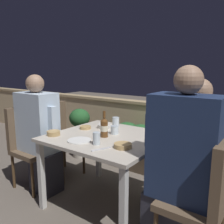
# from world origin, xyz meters

# --- Properties ---
(ground_plane) EXTENTS (16.00, 16.00, 0.00)m
(ground_plane) POSITION_xyz_m (0.00, 0.00, 0.00)
(ground_plane) COLOR #665B51
(parapet_wall) EXTENTS (9.00, 0.18, 0.85)m
(parapet_wall) POSITION_xyz_m (0.00, 1.33, 0.43)
(parapet_wall) COLOR tan
(parapet_wall) RESTS_ON ground_plane
(dining_table) EXTENTS (1.03, 0.95, 0.70)m
(dining_table) POSITION_xyz_m (0.00, 0.00, 0.62)
(dining_table) COLOR #BCB2A3
(dining_table) RESTS_ON ground_plane
(planter_hedge) EXTENTS (0.79, 0.47, 0.60)m
(planter_hedge) POSITION_xyz_m (-0.19, 0.95, 0.34)
(planter_hedge) COLOR brown
(planter_hedge) RESTS_ON ground_plane
(chair_left_near) EXTENTS (0.42, 0.41, 0.91)m
(chair_left_near) POSITION_xyz_m (-0.97, -0.19, 0.54)
(chair_left_near) COLOR brown
(chair_left_near) RESTS_ON ground_plane
(person_blue_shirt) EXTENTS (0.51, 0.26, 1.27)m
(person_blue_shirt) POSITION_xyz_m (-0.77, -0.19, 0.64)
(person_blue_shirt) COLOR #282833
(person_blue_shirt) RESTS_ON ground_plane
(chair_left_far) EXTENTS (0.42, 0.41, 0.91)m
(chair_left_far) POSITION_xyz_m (-0.94, 0.20, 0.54)
(chair_left_far) COLOR brown
(chair_left_far) RESTS_ON ground_plane
(chair_right_near) EXTENTS (0.42, 0.41, 0.91)m
(chair_right_near) POSITION_xyz_m (0.97, -0.20, 0.54)
(chair_right_near) COLOR brown
(chair_right_near) RESTS_ON ground_plane
(person_navy_jumper) EXTENTS (0.52, 0.26, 1.36)m
(person_navy_jumper) POSITION_xyz_m (0.78, -0.20, 0.68)
(person_navy_jumper) COLOR #282833
(person_navy_jumper) RESTS_ON ground_plane
(chair_right_far) EXTENTS (0.42, 0.41, 0.91)m
(chair_right_far) POSITION_xyz_m (0.95, 0.14, 0.54)
(chair_right_far) COLOR brown
(chair_right_far) RESTS_ON ground_plane
(person_white_polo) EXTENTS (0.51, 0.26, 1.26)m
(person_white_polo) POSITION_xyz_m (0.75, 0.14, 0.63)
(person_white_polo) COLOR #282833
(person_white_polo) RESTS_ON ground_plane
(beer_bottle) EXTENTS (0.07, 0.07, 0.25)m
(beer_bottle) POSITION_xyz_m (-0.01, -0.04, 0.80)
(beer_bottle) COLOR brown
(beer_bottle) RESTS_ON dining_table
(plate_0) EXTENTS (0.21, 0.21, 0.01)m
(plate_0) POSITION_xyz_m (-0.11, -0.27, 0.71)
(plate_0) COLOR white
(plate_0) RESTS_ON dining_table
(bowl_0) EXTENTS (0.12, 0.12, 0.03)m
(bowl_0) POSITION_xyz_m (-0.35, 0.07, 0.72)
(bowl_0) COLOR tan
(bowl_0) RESTS_ON dining_table
(bowl_1) EXTENTS (0.15, 0.15, 0.04)m
(bowl_1) POSITION_xyz_m (0.30, -0.19, 0.73)
(bowl_1) COLOR tan
(bowl_1) RESTS_ON dining_table
(bowl_2) EXTENTS (0.13, 0.13, 0.04)m
(bowl_2) POSITION_xyz_m (-0.43, -0.29, 0.73)
(bowl_2) COLOR tan
(bowl_2) RESTS_ON dining_table
(bowl_3) EXTENTS (0.15, 0.15, 0.04)m
(bowl_3) POSITION_xyz_m (-0.21, 0.22, 0.73)
(bowl_3) COLOR beige
(bowl_3) RESTS_ON dining_table
(glass_cup_0) EXTENTS (0.07, 0.07, 0.11)m
(glass_cup_0) POSITION_xyz_m (-0.14, 0.33, 0.76)
(glass_cup_0) COLOR silver
(glass_cup_0) RESTS_ON dining_table
(glass_cup_1) EXTENTS (0.08, 0.08, 0.08)m
(glass_cup_1) POSITION_xyz_m (0.01, 0.10, 0.74)
(glass_cup_1) COLOR silver
(glass_cup_1) RESTS_ON dining_table
(glass_cup_2) EXTENTS (0.06, 0.06, 0.11)m
(glass_cup_2) POSITION_xyz_m (0.07, -0.25, 0.76)
(glass_cup_2) COLOR silver
(glass_cup_2) RESTS_ON dining_table
(fork_0) EXTENTS (0.09, 0.16, 0.01)m
(fork_0) POSITION_xyz_m (0.19, -0.33, 0.71)
(fork_0) COLOR silver
(fork_0) RESTS_ON dining_table
(potted_plant) EXTENTS (0.31, 0.31, 0.74)m
(potted_plant) POSITION_xyz_m (-1.12, 0.78, 0.45)
(potted_plant) COLOR #B2A899
(potted_plant) RESTS_ON ground_plane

